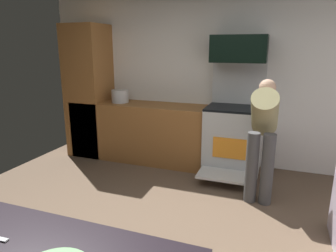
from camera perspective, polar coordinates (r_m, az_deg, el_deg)
The scene contains 8 objects.
ground_plane at distance 3.04m, azimuth -3.77°, elevation -21.01°, with size 5.20×4.80×0.02m, color brown.
wall_back at distance 4.72m, azimuth 7.61°, elevation 8.92°, with size 5.20×0.12×2.60m, color silver.
lower_cabinet_run at distance 4.83m, azimuth -4.17°, elevation -1.15°, with size 2.40×0.60×0.90m, color brown.
cabinet_column at distance 5.19m, azimuth -14.48°, elevation 6.31°, with size 0.60×0.60×2.10m, color brown.
oven_range at distance 4.43m, azimuth 12.09°, elevation -2.06°, with size 0.76×1.03×1.55m.
microwave at distance 4.35m, azimuth 13.14°, elevation 13.87°, with size 0.74×0.38×0.36m, color black.
person_cook at distance 3.66m, azimuth 17.33°, elevation -0.77°, with size 0.31×0.65×1.38m.
stock_pot at distance 4.90m, azimuth -8.95°, elevation 5.53°, with size 0.27×0.27×0.20m, color #B5B7B9.
Camera 1 is at (1.02, -2.25, 1.76)m, focal length 32.62 mm.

